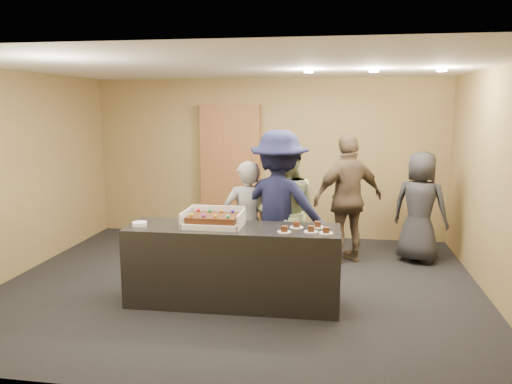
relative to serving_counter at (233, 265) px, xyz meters
The scene contains 17 objects.
room 1.08m from the serving_counter, 94.38° to the left, with size 6.04×6.00×2.70m.
serving_counter is the anchor object (origin of this frame).
storage_cabinet 3.16m from the serving_counter, 102.61° to the left, with size 1.03×0.15×2.26m, color brown.
cake_box 0.54m from the serving_counter, behind, with size 0.66×0.46×0.19m.
sheet_cake 0.59m from the serving_counter, behind, with size 0.56×0.39×0.11m.
plate_stack 1.17m from the serving_counter, behind, with size 0.17×0.17×0.04m, color white.
slice_a 0.78m from the serving_counter, 13.13° to the right, with size 0.15×0.15×0.07m.
slice_b 0.86m from the serving_counter, ahead, with size 0.15×0.15×0.07m.
slice_c 1.00m from the serving_counter, ahead, with size 0.15×0.15×0.07m.
slice_d 1.06m from the serving_counter, ahead, with size 0.15×0.15×0.07m.
slice_e 1.15m from the serving_counter, ahead, with size 0.15×0.15×0.07m.
person_server_grey 0.75m from the serving_counter, 86.41° to the left, with size 0.58×0.38×1.58m, color gray.
person_sage_man 1.06m from the serving_counter, 58.83° to the left, with size 0.88×0.69×1.81m, color #99AA7E.
person_navy_man 0.99m from the serving_counter, 58.46° to the left, with size 1.26×0.73×1.96m, color #15183B.
person_brown_extra 2.27m from the serving_counter, 53.91° to the left, with size 1.09×0.45×1.86m, color brown.
person_dark_suit 3.07m from the serving_counter, 40.09° to the left, with size 0.79×0.51×1.61m, color #27272C.
ceiling_spotlights 2.92m from the serving_counter, 35.31° to the left, with size 1.72×0.12×0.03m.
Camera 1 is at (1.18, -5.94, 2.25)m, focal length 35.00 mm.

